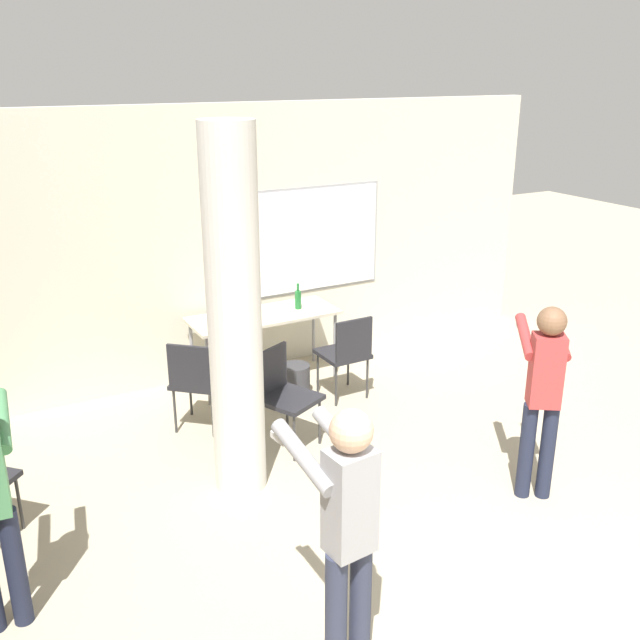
{
  "coord_description": "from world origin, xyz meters",
  "views": [
    {
      "loc": [
        -2.42,
        -1.69,
        3.13
      ],
      "look_at": [
        0.12,
        2.94,
        1.25
      ],
      "focal_mm": 40.0,
      "sensor_mm": 36.0,
      "label": 1
    }
  ],
  "objects": [
    {
      "name": "support_pillar",
      "position": [
        -0.61,
        2.91,
        1.4
      ],
      "size": [
        0.4,
        0.4,
        2.8
      ],
      "color": "silver",
      "rests_on": "ground_plane"
    },
    {
      "name": "folding_table",
      "position": [
        0.37,
        4.6,
        0.69
      ],
      "size": [
        1.53,
        0.6,
        0.75
      ],
      "color": "beige",
      "rests_on": "ground_plane"
    },
    {
      "name": "bottle_on_table",
      "position": [
        0.76,
        4.59,
        0.85
      ],
      "size": [
        0.07,
        0.07,
        0.27
      ],
      "color": "#1E6B2D",
      "rests_on": "folding_table"
    },
    {
      "name": "wall_back",
      "position": [
        0.02,
        5.06,
        1.4
      ],
      "size": [
        8.0,
        0.15,
        2.8
      ],
      "color": "beige",
      "rests_on": "ground_plane"
    },
    {
      "name": "chair_table_left",
      "position": [
        -0.6,
        3.93,
        0.51
      ],
      "size": [
        0.62,
        0.62,
        0.87
      ],
      "color": "#232328",
      "rests_on": "ground_plane"
    },
    {
      "name": "chair_table_front",
      "position": [
        -0.03,
        3.32,
        0.51
      ],
      "size": [
        0.59,
        0.59,
        0.87
      ],
      "color": "#232328",
      "rests_on": "ground_plane"
    },
    {
      "name": "person_playing_front",
      "position": [
        -0.83,
        0.92,
        0.94
      ],
      "size": [
        0.39,
        0.62,
        1.6
      ],
      "color": "#2D3347",
      "rests_on": "ground_plane"
    },
    {
      "name": "person_playing_side",
      "position": [
        1.31,
        1.7,
        0.9
      ],
      "size": [
        0.54,
        0.64,
        1.54
      ],
      "color": "#1E2338",
      "rests_on": "ground_plane"
    },
    {
      "name": "waste_bin",
      "position": [
        0.49,
        4.13,
        0.17
      ],
      "size": [
        0.29,
        0.29,
        0.33
      ],
      "color": "#38383D",
      "rests_on": "ground_plane"
    },
    {
      "name": "chair_table_right",
      "position": [
        0.91,
        3.85,
        0.51
      ],
      "size": [
        0.45,
        0.45,
        0.87
      ],
      "color": "#232328",
      "rests_on": "ground_plane"
    }
  ]
}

